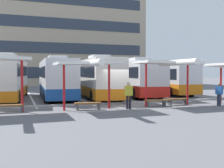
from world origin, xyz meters
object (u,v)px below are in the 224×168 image
Objects in this scene: coach_bus_3 at (134,79)px; waiting_passenger_0 at (129,93)px; waiting_shelter_1 at (88,64)px; waiting_passenger_2 at (219,93)px; bench_3 at (156,101)px; coach_bus_1 at (56,79)px; coach_bus_0 at (7,79)px; waiting_shelter_2 at (170,64)px; coach_bus_2 at (95,78)px; bench_4 at (178,100)px; bench_2 at (88,104)px; coach_bus_4 at (162,79)px; bench_1 at (9,107)px.

waiting_passenger_0 is at bearing -116.34° from coach_bus_3.
waiting_passenger_2 is at bearing -5.35° from waiting_shelter_1.
waiting_shelter_1 is at bearing -176.57° from bench_3.
coach_bus_1 is 10.14m from bench_3.
coach_bus_0 reaches higher than bench_3.
waiting_shelter_2 is (10.52, -8.59, 1.09)m from coach_bus_0.
waiting_shelter_2 reaches higher than bench_3.
waiting_shelter_2 is at bearing -15.25° from bench_3.
coach_bus_2 reaches higher than bench_4.
coach_bus_3 reaches higher than waiting_passenger_2.
coach_bus_1 is at bearing 95.22° from waiting_shelter_1.
coach_bus_4 is at bearing 42.02° from bench_2.
bench_1 is (-11.30, -7.76, -1.34)m from coach_bus_3.
waiting_shelter_2 reaches higher than bench_1.
coach_bus_2 is 7.07× the size of bench_2.
coach_bus_1 is 9.67m from waiting_passenger_0.
waiting_passenger_2 is (-1.74, -10.68, -0.72)m from coach_bus_4.
bench_2 is 1.05× the size of waiting_passenger_2.
waiting_passenger_2 is at bearing -99.24° from coach_bus_4.
coach_bus_1 is 9.07m from bench_1.
coach_bus_1 is 10.83m from waiting_shelter_2.
coach_bus_1 is 1.06× the size of coach_bus_3.
coach_bus_3 is 2.44× the size of waiting_shelter_1.
bench_4 is at bearing 22.88° from waiting_shelter_2.
coach_bus_2 reaches higher than waiting_passenger_0.
coach_bus_1 is 0.96× the size of coach_bus_2.
coach_bus_3 is 6.73× the size of waiting_passenger_2.
waiting_shelter_1 reaches higher than bench_1.
coach_bus_0 is at bearing 119.38° from waiting_shelter_1.
bench_1 is 1.08× the size of bench_4.
bench_1 is 0.38× the size of waiting_shelter_2.
coach_bus_1 is at bearing 136.01° from waiting_passenger_2.
bench_2 is at bearing -177.89° from bench_3.
waiting_shelter_2 is (-1.11, -8.22, 1.18)m from coach_bus_3.
coach_bus_0 is 7.01× the size of bench_4.
coach_bus_3 is 4.31m from coach_bus_4.
bench_2 is (4.53, -0.40, -0.00)m from bench_1.
coach_bus_3 is 9.42m from waiting_passenger_2.
bench_3 is at bearing -175.73° from bench_4.
coach_bus_0 is 1.00× the size of coach_bus_1.
bench_3 is at bearing 3.43° from waiting_shelter_1.
bench_2 is at bearing 173.96° from waiting_passenger_2.
waiting_shelter_2 is at bearing -39.24° from coach_bus_0.
bench_4 is 0.94× the size of waiting_passenger_0.
waiting_passenger_2 reaches higher than bench_1.
coach_bus_0 reaches higher than waiting_shelter_2.
coach_bus_3 is at bearing 63.66° from waiting_passenger_0.
waiting_shelter_2 is (2.95, -7.88, 1.12)m from coach_bus_2.
coach_bus_0 is 2.59× the size of waiting_shelter_1.
coach_bus_2 is at bearing 117.21° from bench_4.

